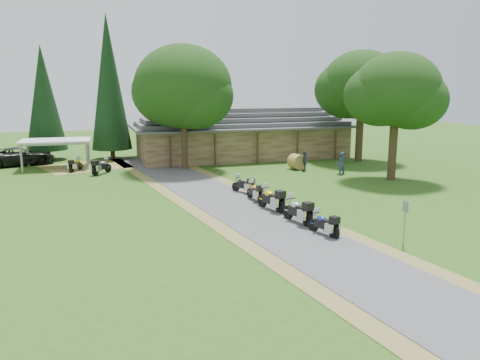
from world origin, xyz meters
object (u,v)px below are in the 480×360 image
object	(u,v)px
motorcycle_row_c	(271,198)
motorcycle_row_e	(243,184)
lodge	(242,132)
motorcycle_row_b	(298,209)
motorcycle_carport_a	(76,164)
car_dark_suv	(19,152)
hay_bale	(297,162)
motorcycle_carport_b	(102,166)
motorcycle_row_a	(324,223)
carport	(57,154)
motorcycle_row_d	(255,191)

from	to	relation	value
motorcycle_row_c	motorcycle_row_e	size ratio (longest dim) A/B	1.22
lodge	motorcycle_row_c	xyz separation A→B (m)	(-5.02, -20.30, -1.72)
motorcycle_row_b	motorcycle_carport_a	size ratio (longest dim) A/B	1.23
lodge	car_dark_suv	world-z (taller)	lodge
motorcycle_row_e	hay_bale	size ratio (longest dim) A/B	1.35
hay_bale	motorcycle_carport_b	bearing A→B (deg)	169.93
motorcycle_row_b	motorcycle_carport_a	world-z (taller)	motorcycle_row_b
motorcycle_row_e	motorcycle_row_b	bearing A→B (deg)	154.38
motorcycle_carport_b	motorcycle_row_e	bearing A→B (deg)	-98.26
motorcycle_row_a	motorcycle_row_c	world-z (taller)	motorcycle_row_c
carport	motorcycle_row_c	world-z (taller)	carport
motorcycle_row_c	motorcycle_row_d	distance (m)	2.43
motorcycle_carport_b	hay_bale	distance (m)	16.16
car_dark_suv	motorcycle_row_b	bearing A→B (deg)	-162.04
motorcycle_row_a	motorcycle_row_e	distance (m)	9.75
motorcycle_row_b	motorcycle_row_e	bearing A→B (deg)	-9.03
motorcycle_row_e	motorcycle_carport_a	world-z (taller)	motorcycle_row_e
car_dark_suv	motorcycle_carport_b	distance (m)	9.67
motorcycle_row_b	motorcycle_row_e	xyz separation A→B (m)	(-0.43, 7.53, -0.12)
motorcycle_row_a	motorcycle_row_b	bearing A→B (deg)	-8.36
motorcycle_row_c	motorcycle_row_d	world-z (taller)	motorcycle_row_c
motorcycle_carport_a	motorcycle_row_d	bearing A→B (deg)	-114.04
lodge	carport	distance (m)	17.39
lodge	motorcycle_row_b	bearing A→B (deg)	-101.45
hay_bale	motorcycle_row_a	bearing A→B (deg)	-111.06
motorcycle_row_b	hay_bale	size ratio (longest dim) A/B	1.63
motorcycle_row_d	motorcycle_row_c	bearing A→B (deg)	175.48
car_dark_suv	motorcycle_row_d	xyz separation A→B (m)	(15.45, -19.19, -0.59)
motorcycle_row_a	motorcycle_row_d	size ratio (longest dim) A/B	0.96
carport	motorcycle_row_a	xyz separation A→B (m)	(12.93, -24.02, -0.64)
motorcycle_row_b	motorcycle_row_d	size ratio (longest dim) A/B	1.16
motorcycle_carport_b	motorcycle_row_c	bearing A→B (deg)	-108.39
hay_bale	motorcycle_carport_a	bearing A→B (deg)	164.76
lodge	motorcycle_row_c	bearing A→B (deg)	-103.90
motorcycle_row_a	car_dark_suv	bearing A→B (deg)	14.77
motorcycle_row_a	hay_bale	distance (m)	18.16
motorcycle_row_a	motorcycle_row_d	distance (m)	7.47
motorcycle_row_c	car_dark_suv	bearing A→B (deg)	20.16
motorcycle_row_e	motorcycle_carport_b	world-z (taller)	motorcycle_carport_b
motorcycle_carport_b	motorcycle_row_a	bearing A→B (deg)	-113.56
car_dark_suv	motorcycle_row_a	world-z (taller)	car_dark_suv
motorcycle_row_c	hay_bale	bearing A→B (deg)	-46.55
lodge	carport	bearing A→B (deg)	-175.75
lodge	motorcycle_row_d	distance (m)	18.67
motorcycle_row_a	motorcycle_carport_a	bearing A→B (deg)	11.02
motorcycle_row_b	motorcycle_carport_b	bearing A→B (deg)	15.03
lodge	motorcycle_row_e	world-z (taller)	lodge
hay_bale	motorcycle_row_d	bearing A→B (deg)	-127.37
motorcycle_row_a	motorcycle_carport_a	distance (m)	24.63
lodge	hay_bale	xyz separation A→B (m)	(2.16, -8.35, -1.81)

